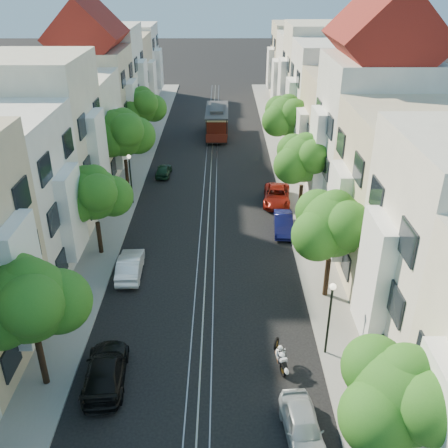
{
  "coord_description": "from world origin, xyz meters",
  "views": [
    {
      "loc": [
        1.09,
        -15.43,
        17.55
      ],
      "look_at": [
        1.2,
        14.12,
        2.2
      ],
      "focal_mm": 40.0,
      "sensor_mm": 36.0,
      "label": 1
    }
  ],
  "objects_px": {
    "tree_e_b": "(334,226)",
    "parked_car_w_far": "(164,170)",
    "lamp_west": "(130,172)",
    "sportbike_rider": "(281,356)",
    "tree_e_c": "(304,160)",
    "parked_car_e_near": "(303,427)",
    "tree_e_d": "(287,117)",
    "tree_w_c": "(124,134)",
    "parked_car_e_mid": "(283,224)",
    "tree_w_b": "(95,195)",
    "lamp_east": "(330,309)",
    "tree_w_a": "(30,302)",
    "cable_car": "(217,120)",
    "parked_car_e_far": "(277,196)",
    "parked_car_w_near": "(106,370)",
    "tree_e_a": "(402,397)",
    "parked_car_w_mid": "(130,265)",
    "tree_w_d": "(143,106)"
  },
  "relations": [
    {
      "from": "parked_car_e_far",
      "to": "tree_e_c",
      "type": "bearing_deg",
      "value": -46.94
    },
    {
      "from": "tree_e_d",
      "to": "tree_w_d",
      "type": "bearing_deg",
      "value": 160.85
    },
    {
      "from": "lamp_west",
      "to": "parked_car_w_mid",
      "type": "height_order",
      "value": "lamp_west"
    },
    {
      "from": "tree_e_b",
      "to": "parked_car_w_near",
      "type": "height_order",
      "value": "tree_e_b"
    },
    {
      "from": "parked_car_e_mid",
      "to": "parked_car_w_near",
      "type": "height_order",
      "value": "parked_car_w_near"
    },
    {
      "from": "tree_w_c",
      "to": "parked_car_e_mid",
      "type": "distance_m",
      "value": 15.58
    },
    {
      "from": "tree_w_b",
      "to": "lamp_west",
      "type": "xyz_separation_m",
      "value": [
        0.84,
        8.02,
        -1.55
      ]
    },
    {
      "from": "lamp_west",
      "to": "parked_car_e_mid",
      "type": "relative_size",
      "value": 1.08
    },
    {
      "from": "tree_w_d",
      "to": "lamp_east",
      "type": "xyz_separation_m",
      "value": [
        13.44,
        -31.98,
        -1.75
      ]
    },
    {
      "from": "tree_e_d",
      "to": "lamp_west",
      "type": "relative_size",
      "value": 1.65
    },
    {
      "from": "tree_e_b",
      "to": "parked_car_e_far",
      "type": "height_order",
      "value": "tree_e_b"
    },
    {
      "from": "lamp_east",
      "to": "sportbike_rider",
      "type": "xyz_separation_m",
      "value": [
        -2.4,
        -1.05,
        -2.06
      ]
    },
    {
      "from": "tree_e_c",
      "to": "parked_car_e_near",
      "type": "height_order",
      "value": "tree_e_c"
    },
    {
      "from": "parked_car_e_near",
      "to": "parked_car_w_far",
      "type": "relative_size",
      "value": 1.18
    },
    {
      "from": "tree_w_c",
      "to": "lamp_east",
      "type": "xyz_separation_m",
      "value": [
        13.44,
        -20.98,
        -2.22
      ]
    },
    {
      "from": "parked_car_e_near",
      "to": "parked_car_w_near",
      "type": "height_order",
      "value": "parked_car_w_near"
    },
    {
      "from": "tree_w_b",
      "to": "tree_w_c",
      "type": "xyz_separation_m",
      "value": [
        0.0,
        11.0,
        0.67
      ]
    },
    {
      "from": "cable_car",
      "to": "parked_car_w_far",
      "type": "xyz_separation_m",
      "value": [
        -4.9,
        -12.5,
        -1.29
      ]
    },
    {
      "from": "parked_car_e_near",
      "to": "parked_car_e_far",
      "type": "distance_m",
      "value": 23.28
    },
    {
      "from": "tree_w_a",
      "to": "cable_car",
      "type": "xyz_separation_m",
      "value": [
        7.64,
        38.79,
        -2.9
      ]
    },
    {
      "from": "tree_e_d",
      "to": "tree_w_a",
      "type": "relative_size",
      "value": 1.02
    },
    {
      "from": "parked_car_e_near",
      "to": "parked_car_w_mid",
      "type": "xyz_separation_m",
      "value": [
        -9.15,
        12.45,
        0.03
      ]
    },
    {
      "from": "tree_e_a",
      "to": "cable_car",
      "type": "height_order",
      "value": "tree_e_a"
    },
    {
      "from": "tree_e_c",
      "to": "cable_car",
      "type": "distance_m",
      "value": 22.04
    },
    {
      "from": "tree_e_b",
      "to": "parked_car_e_far",
      "type": "bearing_deg",
      "value": 97.16
    },
    {
      "from": "tree_e_c",
      "to": "parked_car_e_far",
      "type": "distance_m",
      "value": 4.83
    },
    {
      "from": "tree_w_d",
      "to": "lamp_west",
      "type": "bearing_deg",
      "value": -86.56
    },
    {
      "from": "lamp_east",
      "to": "parked_car_e_far",
      "type": "relative_size",
      "value": 0.9
    },
    {
      "from": "tree_e_d",
      "to": "lamp_west",
      "type": "xyz_separation_m",
      "value": [
        -13.56,
        -8.98,
        -2.02
      ]
    },
    {
      "from": "tree_e_a",
      "to": "parked_car_w_mid",
      "type": "height_order",
      "value": "tree_e_a"
    },
    {
      "from": "tree_e_d",
      "to": "tree_w_c",
      "type": "xyz_separation_m",
      "value": [
        -14.4,
        -6.0,
        0.2
      ]
    },
    {
      "from": "cable_car",
      "to": "parked_car_e_mid",
      "type": "bearing_deg",
      "value": -77.4
    },
    {
      "from": "lamp_west",
      "to": "parked_car_w_near",
      "type": "xyz_separation_m",
      "value": [
        1.9,
        -19.84,
        -2.18
      ]
    },
    {
      "from": "tree_e_a",
      "to": "tree_w_c",
      "type": "xyz_separation_m",
      "value": [
        -14.4,
        28.0,
        0.67
      ]
    },
    {
      "from": "tree_e_b",
      "to": "parked_car_w_far",
      "type": "relative_size",
      "value": 2.09
    },
    {
      "from": "lamp_west",
      "to": "parked_car_e_mid",
      "type": "xyz_separation_m",
      "value": [
        11.9,
        -4.81,
        -2.21
      ]
    },
    {
      "from": "tree_w_a",
      "to": "parked_car_e_far",
      "type": "bearing_deg",
      "value": 57.78
    },
    {
      "from": "tree_e_c",
      "to": "tree_w_a",
      "type": "bearing_deg",
      "value": -128.66
    },
    {
      "from": "tree_w_d",
      "to": "parked_car_e_mid",
      "type": "distance_m",
      "value": 23.04
    },
    {
      "from": "tree_e_a",
      "to": "sportbike_rider",
      "type": "distance_m",
      "value": 7.75
    },
    {
      "from": "parked_car_e_near",
      "to": "lamp_west",
      "type": "bearing_deg",
      "value": 109.94
    },
    {
      "from": "lamp_west",
      "to": "parked_car_e_far",
      "type": "bearing_deg",
      "value": 0.9
    },
    {
      "from": "tree_e_c",
      "to": "tree_e_b",
      "type": "bearing_deg",
      "value": -90.0
    },
    {
      "from": "lamp_east",
      "to": "parked_car_w_far",
      "type": "relative_size",
      "value": 1.3
    },
    {
      "from": "tree_w_b",
      "to": "lamp_west",
      "type": "relative_size",
      "value": 1.51
    },
    {
      "from": "parked_car_e_far",
      "to": "parked_car_w_near",
      "type": "height_order",
      "value": "parked_car_w_near"
    },
    {
      "from": "tree_e_a",
      "to": "tree_e_d",
      "type": "distance_m",
      "value": 34.0
    },
    {
      "from": "tree_e_a",
      "to": "parked_car_e_mid",
      "type": "bearing_deg",
      "value": 94.7
    },
    {
      "from": "parked_car_e_near",
      "to": "tree_w_a",
      "type": "bearing_deg",
      "value": 160.29
    },
    {
      "from": "lamp_west",
      "to": "sportbike_rider",
      "type": "xyz_separation_m",
      "value": [
        10.2,
        -19.05,
        -2.06
      ]
    }
  ]
}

